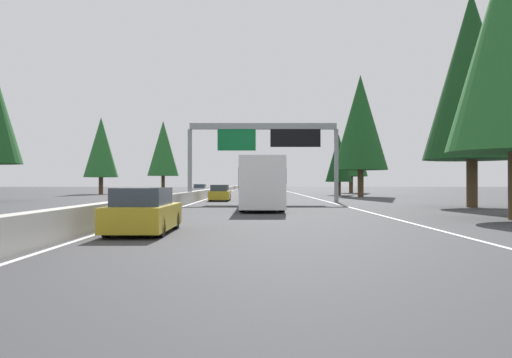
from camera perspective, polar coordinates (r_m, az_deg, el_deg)
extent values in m
plane|color=#38383A|center=(61.84, -4.88, -1.96)|extent=(320.00, 320.00, 0.00)
cube|color=#ADAAA3|center=(81.79, -3.89, -1.28)|extent=(180.00, 0.56, 0.90)
cube|color=silver|center=(71.88, 5.00, -1.75)|extent=(160.00, 0.16, 0.01)
cube|color=silver|center=(71.78, -4.00, -1.75)|extent=(160.00, 0.16, 0.01)
cylinder|color=gray|center=(43.27, -7.39, 1.47)|extent=(0.36, 0.36, 6.15)
cylinder|color=gray|center=(43.44, 8.95, 1.46)|extent=(0.36, 0.36, 6.15)
cube|color=gray|center=(43.16, 0.79, 5.90)|extent=(0.50, 12.32, 0.50)
cube|color=#0C602D|center=(42.93, -2.18, 4.46)|extent=(0.12, 3.20, 1.90)
cube|color=black|center=(43.03, 4.42, 4.58)|extent=(0.16, 4.20, 1.50)
cube|color=#AD931E|center=(17.02, -12.38, -4.13)|extent=(4.40, 1.80, 0.76)
cube|color=#2D3847|center=(16.77, -12.54, -1.92)|extent=(2.46, 1.51, 0.56)
cylinder|color=black|center=(18.58, -13.84, -4.46)|extent=(0.64, 0.22, 0.64)
cylinder|color=black|center=(18.27, -9.00, -4.54)|extent=(0.64, 0.22, 0.64)
cylinder|color=black|center=(15.87, -16.28, -5.14)|extent=(0.64, 0.22, 0.64)
cylinder|color=black|center=(15.50, -10.64, -5.26)|extent=(0.64, 0.22, 0.64)
cube|color=white|center=(32.40, 0.60, -0.41)|extent=(11.50, 2.50, 2.90)
cube|color=#2D3847|center=(32.40, 0.60, 0.23)|extent=(11.04, 2.55, 0.84)
cylinder|color=black|center=(36.45, -1.20, -2.22)|extent=(1.00, 0.30, 1.00)
cylinder|color=black|center=(36.47, 2.27, -2.22)|extent=(1.00, 0.30, 1.00)
cylinder|color=black|center=(28.41, -1.54, -2.72)|extent=(1.00, 0.30, 1.00)
cylinder|color=black|center=(28.43, 2.90, -2.72)|extent=(1.00, 0.30, 1.00)
cube|color=maroon|center=(78.92, -0.07, -1.26)|extent=(4.40, 1.80, 0.76)
cube|color=#2D3847|center=(78.69, -0.07, -0.78)|extent=(2.46, 1.51, 0.56)
cylinder|color=black|center=(80.33, -0.63, -1.39)|extent=(0.64, 0.22, 0.64)
cylinder|color=black|center=(80.33, 0.50, -1.39)|extent=(0.64, 0.22, 0.64)
cylinder|color=black|center=(77.52, -0.65, -1.42)|extent=(0.64, 0.22, 0.64)
cylinder|color=black|center=(77.51, 0.52, -1.42)|extent=(0.64, 0.22, 0.64)
cube|color=black|center=(99.09, 0.02, -1.05)|extent=(5.60, 2.00, 0.70)
cube|color=black|center=(100.09, 0.02, -0.58)|extent=(2.24, 1.84, 0.90)
cube|color=#2D3847|center=(100.09, 0.02, -0.53)|extent=(2.02, 1.92, 0.41)
cylinder|color=black|center=(100.94, -0.47, -1.16)|extent=(0.80, 0.28, 0.80)
cylinder|color=black|center=(100.94, 0.51, -1.16)|extent=(0.80, 0.28, 0.80)
cylinder|color=black|center=(97.25, -0.49, -1.18)|extent=(0.80, 0.28, 0.80)
cylinder|color=black|center=(97.25, 0.53, -1.18)|extent=(0.80, 0.28, 0.80)
cube|color=#AD931E|center=(46.68, -4.05, -1.80)|extent=(4.40, 1.80, 0.76)
cube|color=#2D3847|center=(46.44, -4.07, -0.99)|extent=(2.46, 1.51, 0.56)
cylinder|color=black|center=(48.15, -4.87, -2.01)|extent=(0.64, 0.22, 0.64)
cylinder|color=black|center=(48.04, -2.99, -2.01)|extent=(0.64, 0.22, 0.64)
cylinder|color=black|center=(45.34, -5.17, -2.10)|extent=(0.64, 0.22, 0.64)
cylinder|color=black|center=(45.23, -3.18, -2.11)|extent=(0.64, 0.22, 0.64)
cube|color=black|center=(128.13, -1.52, -0.75)|extent=(5.00, 1.95, 1.44)
cube|color=#2D3847|center=(125.83, -1.55, -0.65)|extent=(0.08, 1.48, 0.56)
cylinder|color=black|center=(129.86, -1.88, -1.02)|extent=(0.70, 0.24, 0.70)
cylinder|color=black|center=(129.82, -1.13, -1.02)|extent=(0.70, 0.24, 0.70)
cylinder|color=black|center=(126.46, -1.93, -1.04)|extent=(0.70, 0.24, 0.70)
cylinder|color=black|center=(126.42, -1.16, -1.04)|extent=(0.70, 0.24, 0.70)
cube|color=white|center=(73.65, -6.26, -1.31)|extent=(4.40, 1.80, 0.76)
cube|color=#2D3847|center=(73.42, -6.27, -0.80)|extent=(2.46, 1.51, 0.56)
cylinder|color=black|center=(75.14, -6.74, -1.45)|extent=(0.64, 0.22, 0.64)
cylinder|color=black|center=(74.97, -5.54, -1.46)|extent=(0.64, 0.22, 0.64)
cylinder|color=black|center=(72.34, -7.00, -1.49)|extent=(0.64, 0.22, 0.64)
cylinder|color=black|center=(72.17, -5.75, -1.49)|extent=(0.64, 0.22, 0.64)
cylinder|color=#4C3823|center=(37.03, 22.96, -0.46)|extent=(0.71, 0.71, 3.20)
cone|color=#143D19|center=(37.74, 22.92, 10.65)|extent=(6.40, 6.40, 11.34)
cylinder|color=#4C3823|center=(62.04, 11.59, -0.47)|extent=(0.71, 0.71, 3.20)
cone|color=#194C1E|center=(62.46, 11.58, 6.22)|extent=(6.40, 6.40, 11.35)
cylinder|color=#4C3823|center=(69.44, 9.22, -1.05)|extent=(0.56, 0.56, 1.80)
cone|color=#143D19|center=(69.52, 9.22, 2.32)|extent=(3.60, 3.60, 6.38)
cylinder|color=#4C3823|center=(86.27, 10.55, -0.62)|extent=(0.66, 0.66, 2.74)
cone|color=#194C1E|center=(86.47, 10.55, 3.50)|extent=(5.48, 5.48, 9.71)
cylinder|color=#4C3823|center=(78.48, -16.91, -0.72)|extent=(0.63, 0.63, 2.49)
cone|color=#236028|center=(78.65, -16.90, 3.42)|extent=(4.99, 4.99, 8.85)
cylinder|color=#4C3823|center=(103.08, -10.32, -0.50)|extent=(0.70, 0.70, 3.09)
cone|color=#236028|center=(103.31, -10.32, 3.39)|extent=(6.17, 6.17, 10.94)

